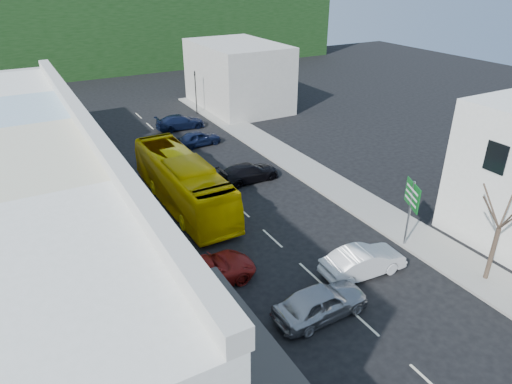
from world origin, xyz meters
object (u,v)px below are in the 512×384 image
object	(u,v)px
car_red	(208,271)
traffic_signal	(196,93)
car_white	(363,262)
street_tree	(499,228)
pedestrian_left	(164,294)
direction_sign	(409,215)
car_silver	(321,304)
bus	(183,183)

from	to	relation	value
car_red	traffic_signal	world-z (taller)	traffic_signal
car_white	street_tree	xyz separation A→B (m)	(5.18, -3.50, 2.38)
car_white	pedestrian_left	distance (m)	10.23
direction_sign	street_tree	distance (m)	4.67
car_silver	pedestrian_left	bearing A→B (deg)	56.60
pedestrian_left	traffic_signal	distance (m)	31.70
direction_sign	street_tree	xyz separation A→B (m)	(1.30, -4.36, 1.04)
car_red	street_tree	size ratio (longest dim) A/B	0.75
bus	street_tree	xyz separation A→B (m)	(10.51, -15.39, 1.53)
car_white	direction_sign	bearing A→B (deg)	-73.83
pedestrian_left	direction_sign	xyz separation A→B (m)	(13.86, -1.38, 1.05)
bus	car_red	world-z (taller)	bus
bus	direction_sign	world-z (taller)	direction_sign
bus	car_red	bearing A→B (deg)	-103.72
pedestrian_left	direction_sign	size ratio (longest dim) A/B	0.42
car_white	car_red	size ratio (longest dim) A/B	0.96
traffic_signal	direction_sign	bearing A→B (deg)	110.60
car_red	traffic_signal	distance (m)	29.75
pedestrian_left	traffic_signal	size ratio (longest dim) A/B	0.37
car_silver	traffic_signal	size ratio (longest dim) A/B	0.96
direction_sign	street_tree	bearing A→B (deg)	-48.47
bus	street_tree	world-z (taller)	street_tree
pedestrian_left	street_tree	xyz separation A→B (m)	(15.15, -5.74, 2.08)
car_red	car_silver	bearing A→B (deg)	-141.57
bus	car_white	xyz separation A→B (m)	(5.33, -11.89, -0.85)
pedestrian_left	car_silver	bearing A→B (deg)	-146.16
bus	car_white	bearing A→B (deg)	-66.40
direction_sign	traffic_signal	size ratio (longest dim) A/B	0.89
bus	direction_sign	bearing A→B (deg)	-50.68
car_silver	car_red	distance (m)	5.94
car_red	direction_sign	bearing A→B (deg)	-99.70
car_white	car_red	distance (m)	8.04
car_red	pedestrian_left	distance (m)	2.83
bus	pedestrian_left	xyz separation A→B (m)	(-4.64, -9.65, -0.55)
street_tree	traffic_signal	distance (m)	34.48
bus	car_red	xyz separation A→B (m)	(-2.02, -8.64, -0.85)
pedestrian_left	direction_sign	distance (m)	13.96
bus	car_red	size ratio (longest dim) A/B	2.52
car_white	direction_sign	size ratio (longest dim) A/B	1.07
car_silver	pedestrian_left	xyz separation A→B (m)	(-6.12, 3.79, 0.30)
car_silver	street_tree	world-z (taller)	street_tree
direction_sign	bus	bearing A→B (deg)	154.85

